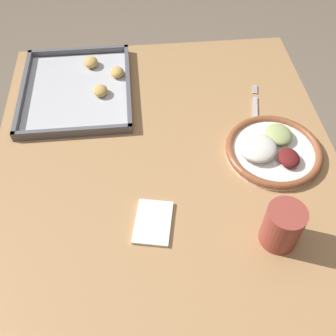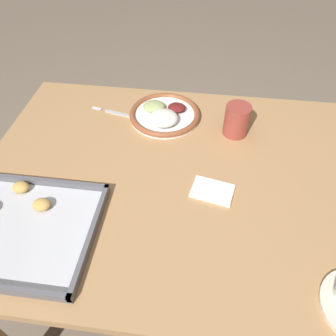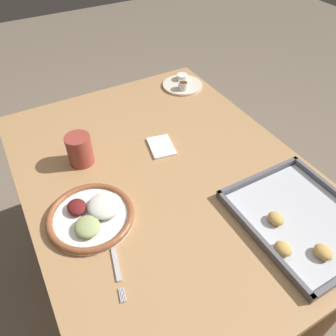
{
  "view_description": "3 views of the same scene",
  "coord_description": "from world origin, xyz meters",
  "px_view_note": "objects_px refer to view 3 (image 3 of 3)",
  "views": [
    {
      "loc": [
        -0.56,
        0.06,
        1.53
      ],
      "look_at": [
        0.02,
        0.0,
        0.81
      ],
      "focal_mm": 42.0,
      "sensor_mm": 36.0,
      "label": 1
    },
    {
      "loc": [
        -0.06,
        0.63,
        1.47
      ],
      "look_at": [
        0.02,
        0.0,
        0.81
      ],
      "focal_mm": 35.0,
      "sensor_mm": 36.0,
      "label": 2
    },
    {
      "loc": [
        0.66,
        -0.36,
        1.51
      ],
      "look_at": [
        0.02,
        0.0,
        0.81
      ],
      "focal_mm": 35.0,
      "sensor_mm": 36.0,
      "label": 3
    }
  ],
  "objects_px": {
    "dinner_plate": "(92,215)",
    "saucer_plate": "(182,84)",
    "drinking_cup": "(80,150)",
    "napkin": "(161,146)",
    "baking_tray": "(300,221)",
    "fork": "(115,259)"
  },
  "relations": [
    {
      "from": "dinner_plate",
      "to": "napkin",
      "type": "relative_size",
      "value": 1.93
    },
    {
      "from": "saucer_plate",
      "to": "drinking_cup",
      "type": "relative_size",
      "value": 1.67
    },
    {
      "from": "baking_tray",
      "to": "napkin",
      "type": "relative_size",
      "value": 2.91
    },
    {
      "from": "fork",
      "to": "napkin",
      "type": "height_order",
      "value": "napkin"
    },
    {
      "from": "baking_tray",
      "to": "napkin",
      "type": "bearing_deg",
      "value": -158.86
    },
    {
      "from": "baking_tray",
      "to": "fork",
      "type": "bearing_deg",
      "value": -106.09
    },
    {
      "from": "napkin",
      "to": "fork",
      "type": "bearing_deg",
      "value": -43.22
    },
    {
      "from": "baking_tray",
      "to": "drinking_cup",
      "type": "relative_size",
      "value": 3.57
    },
    {
      "from": "fork",
      "to": "drinking_cup",
      "type": "xyz_separation_m",
      "value": [
        -0.39,
        0.05,
        0.05
      ]
    },
    {
      "from": "drinking_cup",
      "to": "napkin",
      "type": "distance_m",
      "value": 0.27
    },
    {
      "from": "dinner_plate",
      "to": "saucer_plate",
      "type": "distance_m",
      "value": 0.77
    },
    {
      "from": "dinner_plate",
      "to": "baking_tray",
      "type": "height_order",
      "value": "dinner_plate"
    },
    {
      "from": "saucer_plate",
      "to": "drinking_cup",
      "type": "distance_m",
      "value": 0.6
    },
    {
      "from": "dinner_plate",
      "to": "saucer_plate",
      "type": "relative_size",
      "value": 1.41
    },
    {
      "from": "drinking_cup",
      "to": "fork",
      "type": "bearing_deg",
      "value": -6.71
    },
    {
      "from": "saucer_plate",
      "to": "baking_tray",
      "type": "bearing_deg",
      "value": -6.98
    },
    {
      "from": "dinner_plate",
      "to": "napkin",
      "type": "height_order",
      "value": "dinner_plate"
    },
    {
      "from": "dinner_plate",
      "to": "saucer_plate",
      "type": "height_order",
      "value": "dinner_plate"
    },
    {
      "from": "dinner_plate",
      "to": "baking_tray",
      "type": "xyz_separation_m",
      "value": [
        0.29,
        0.5,
        -0.0
      ]
    },
    {
      "from": "dinner_plate",
      "to": "saucer_plate",
      "type": "xyz_separation_m",
      "value": [
        -0.5,
        0.59,
        -0.0
      ]
    },
    {
      "from": "fork",
      "to": "napkin",
      "type": "bearing_deg",
      "value": 149.8
    },
    {
      "from": "drinking_cup",
      "to": "napkin",
      "type": "height_order",
      "value": "drinking_cup"
    }
  ]
}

